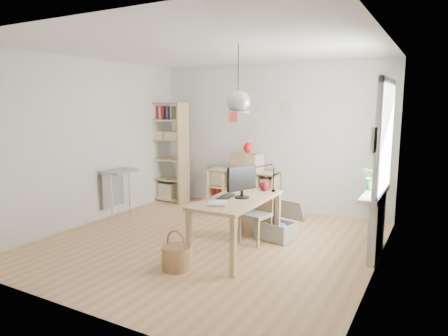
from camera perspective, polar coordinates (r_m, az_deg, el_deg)
The scene contains 20 objects.
ground at distance 5.84m, azimuth -2.32°, elevation -10.57°, with size 4.50×4.50×0.00m, color tan.
room_shell at distance 5.10m, azimuth 2.02°, elevation 9.51°, with size 4.50×4.50×4.50m.
window_unit at distance 5.35m, azimuth 22.06°, elevation 4.00°, with size 0.07×1.16×1.46m.
radiator at distance 5.57m, azimuth 20.99°, elevation -7.84°, with size 0.10×0.80×0.80m, color silver.
windowsill at distance 5.47m, azimuth 20.73°, elevation -3.47°, with size 0.22×1.20×0.06m, color silver.
desk at distance 5.27m, azimuth 1.94°, elevation -5.28°, with size 0.70×1.50×0.75m.
cube_shelf at distance 7.73m, azimuth 2.65°, elevation -3.36°, with size 1.40×0.38×0.72m.
tall_bookshelf at distance 8.18m, azimuth -8.08°, elevation 2.85°, with size 0.80×0.38×2.00m.
side_table at distance 7.15m, azimuth -14.99°, elevation -1.67°, with size 0.40×0.55×0.85m.
chair at distance 5.80m, azimuth 4.82°, elevation -6.23°, with size 0.44×0.44×0.76m.
wicker_basket at distance 4.93m, azimuth -6.81°, elevation -12.47°, with size 0.35×0.35×0.48m.
storage_chest at distance 5.99m, azimuth 7.70°, elevation -8.30°, with size 0.64×0.69×0.55m.
monitor at distance 5.20m, azimuth 2.59°, elevation -1.77°, with size 0.21×0.46×0.42m.
keyboard at distance 5.27m, azimuth 0.23°, elevation -4.13°, with size 0.14×0.36×0.02m, color black.
task_lamp at distance 5.63m, azimuth 5.30°, elevation -0.72°, with size 0.36×0.13×0.38m.
yarn_ball at distance 5.65m, azimuth 5.78°, elevation -2.65°, with size 0.14×0.14×0.14m, color #4D0A15.
paper_tray at distance 4.91m, azimuth -0.95°, elevation -5.06°, with size 0.22×0.28×0.03m, color silver.
drawer_chest at distance 7.54m, azimuth 3.31°, elevation 0.90°, with size 0.60×0.27×0.34m, color #CDBA87.
red_vase at distance 7.51m, azimuth 3.42°, elevation 2.93°, with size 0.16×0.16×0.20m, color #A80E0E.
potted_plant at distance 5.51m, azimuth 20.78°, elevation -1.09°, with size 0.33×0.29×0.37m, color #276024.
Camera 1 is at (2.85, -4.70, 1.96)m, focal length 32.00 mm.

